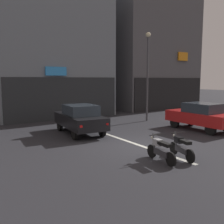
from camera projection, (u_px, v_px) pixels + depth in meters
ground_plane at (143, 146)px, 11.56m from camera, size 120.00×120.00×0.00m
lane_centre_line at (84, 126)px, 16.54m from camera, size 0.20×18.00×0.01m
building_mid_block at (45, 31)px, 21.90m from camera, size 9.26×8.58×14.46m
building_far_right at (144, 49)px, 28.09m from camera, size 9.38×8.22×12.84m
car_black_crossing_near at (80, 118)px, 14.20m from camera, size 2.11×4.24×1.64m
car_red_parked_kerbside at (201, 115)px, 15.23m from camera, size 1.78×4.11×1.64m
street_lamp at (148, 67)px, 18.24m from camera, size 0.36×0.36×6.37m
motorcycle_silver_row_leftmost at (161, 150)px, 9.36m from camera, size 0.55×1.67×0.98m
motorcycle_black_row_left_mid at (181, 147)px, 9.74m from camera, size 0.63×1.62×0.98m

